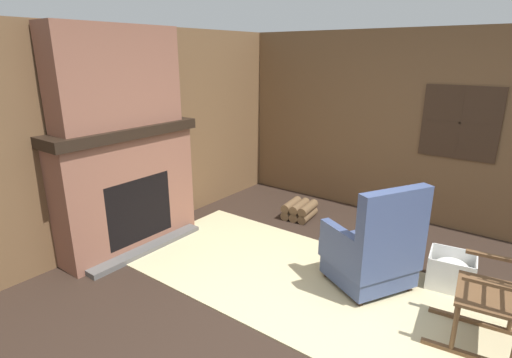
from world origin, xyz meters
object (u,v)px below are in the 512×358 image
object	(u,v)px
oil_lamp_vase	(75,123)
armchair	(373,252)
rocking_chair	(495,299)
firewood_stack	(300,210)
laundry_basket	(451,271)
storage_case	(139,117)

from	to	relation	value
oil_lamp_vase	armchair	bearing A→B (deg)	26.69
rocking_chair	firewood_stack	xyz separation A→B (m)	(-2.43, 1.27, -0.29)
laundry_basket	oil_lamp_vase	world-z (taller)	oil_lamp_vase
firewood_stack	storage_case	size ratio (longest dim) A/B	1.68
rocking_chair	oil_lamp_vase	xyz separation A→B (m)	(-3.61, -1.07, 1.09)
rocking_chair	laundry_basket	distance (m)	0.85
rocking_chair	oil_lamp_vase	world-z (taller)	oil_lamp_vase
oil_lamp_vase	storage_case	world-z (taller)	oil_lamp_vase
firewood_stack	laundry_basket	xyz separation A→B (m)	(2.01, -0.56, 0.05)
storage_case	oil_lamp_vase	bearing A→B (deg)	-90.01
storage_case	rocking_chair	bearing A→B (deg)	5.17
armchair	rocking_chair	distance (m)	1.05
laundry_basket	storage_case	xyz separation A→B (m)	(-3.19, -1.03, 1.29)
armchair	storage_case	size ratio (longest dim) A/B	3.89
armchair	laundry_basket	size ratio (longest dim) A/B	2.30
rocking_chair	storage_case	xyz separation A→B (m)	(-3.61, -0.33, 1.05)
armchair	rocking_chair	world-z (taller)	rocking_chair
rocking_chair	armchair	bearing A→B (deg)	-20.52
armchair	storage_case	xyz separation A→B (m)	(-2.59, -0.56, 1.08)
firewood_stack	laundry_basket	world-z (taller)	laundry_basket
laundry_basket	rocking_chair	bearing A→B (deg)	-59.32
armchair	storage_case	bearing A→B (deg)	41.12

